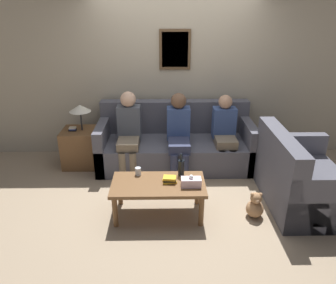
% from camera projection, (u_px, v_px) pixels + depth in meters
% --- Properties ---
extents(ground_plane, '(16.00, 16.00, 0.00)m').
position_uv_depth(ground_plane, '(176.00, 180.00, 4.72)').
color(ground_plane, gray).
extents(wall_back, '(9.00, 0.08, 2.60)m').
position_uv_depth(wall_back, '(175.00, 75.00, 5.17)').
color(wall_back, '#9E937F').
rests_on(wall_back, ground_plane).
extents(couch_main, '(2.34, 0.94, 0.94)m').
position_uv_depth(couch_main, '(175.00, 145.00, 5.12)').
color(couch_main, '#4C4C56').
rests_on(couch_main, ground_plane).
extents(couch_side, '(0.94, 1.32, 0.94)m').
position_uv_depth(couch_side, '(301.00, 181.00, 4.09)').
color(couch_side, '#4C4C56').
rests_on(couch_side, ground_plane).
extents(coffee_table, '(1.09, 0.57, 0.43)m').
position_uv_depth(coffee_table, '(158.00, 187.00, 3.83)').
color(coffee_table, brown).
rests_on(coffee_table, ground_plane).
extents(side_table_with_lamp, '(0.50, 0.50, 0.98)m').
position_uv_depth(side_table_with_lamp, '(80.00, 145.00, 5.05)').
color(side_table_with_lamp, brown).
rests_on(side_table_with_lamp, ground_plane).
extents(wine_bottle, '(0.08, 0.08, 0.28)m').
position_uv_depth(wine_bottle, '(181.00, 167.00, 3.95)').
color(wine_bottle, black).
rests_on(wine_bottle, coffee_table).
extents(drinking_glass, '(0.07, 0.07, 0.10)m').
position_uv_depth(drinking_glass, '(138.00, 171.00, 3.98)').
color(drinking_glass, silver).
rests_on(drinking_glass, coffee_table).
extents(book_stack, '(0.17, 0.13, 0.07)m').
position_uv_depth(book_stack, '(170.00, 179.00, 3.82)').
color(book_stack, gold).
rests_on(book_stack, coffee_table).
extents(tissue_box, '(0.23, 0.12, 0.15)m').
position_uv_depth(tissue_box, '(191.00, 182.00, 3.73)').
color(tissue_box, silver).
rests_on(tissue_box, coffee_table).
extents(person_left, '(0.34, 0.61, 1.18)m').
position_uv_depth(person_left, '(129.00, 129.00, 4.81)').
color(person_left, '#756651').
rests_on(person_left, ground_plane).
extents(person_middle, '(0.34, 0.66, 1.16)m').
position_uv_depth(person_middle, '(179.00, 131.00, 4.79)').
color(person_middle, '#2D334C').
rests_on(person_middle, ground_plane).
extents(person_right, '(0.34, 0.57, 1.12)m').
position_uv_depth(person_right, '(225.00, 130.00, 4.86)').
color(person_right, '#756651').
rests_on(person_right, ground_plane).
extents(teddy_bear, '(0.21, 0.21, 0.33)m').
position_uv_depth(teddy_bear, '(255.00, 206.00, 3.88)').
color(teddy_bear, '#A87A51').
rests_on(teddy_bear, ground_plane).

